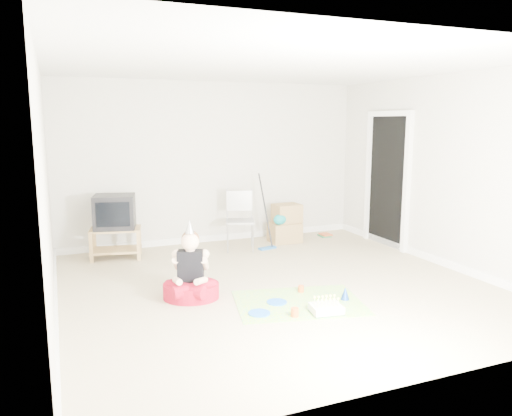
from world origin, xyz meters
name	(u,v)px	position (x,y,z in m)	size (l,w,h in m)	color
ground	(276,285)	(0.00, 0.00, 0.00)	(5.00, 5.00, 0.00)	tan
doorway_recess	(388,182)	(2.48, 1.20, 1.02)	(0.02, 0.90, 2.05)	black
tv_stand	(116,240)	(-1.65, 2.01, 0.26)	(0.78, 0.57, 0.44)	#AC864D
crt_tv	(115,212)	(-1.65, 2.01, 0.69)	(0.56, 0.47, 0.49)	black
folding_chair	(240,221)	(0.19, 1.76, 0.46)	(0.53, 0.52, 0.94)	#94949A
cardboard_boxes	(285,224)	(1.06, 1.99, 0.30)	(0.52, 0.40, 0.63)	#9F7E4D
floor_mop	(267,233)	(0.60, 1.66, 0.26)	(0.30, 0.38, 1.16)	#2160A9
book_pile	(325,235)	(1.88, 2.08, 0.02)	(0.19, 0.24, 0.05)	#257146
seated_woman	(191,281)	(-1.07, -0.04, 0.20)	(0.81, 0.81, 0.90)	#A50F25
party_mat	(299,302)	(-0.01, -0.63, 0.00)	(1.38, 1.00, 0.01)	#FF358C
birthday_cake	(326,309)	(0.12, -1.01, 0.04)	(0.35, 0.30, 0.15)	white
blue_plate_near	(277,302)	(-0.24, -0.55, 0.01)	(0.22, 0.22, 0.01)	blue
blue_plate_far	(259,313)	(-0.54, -0.77, 0.01)	(0.23, 0.23, 0.01)	blue
orange_cup_near	(301,289)	(0.17, -0.34, 0.04)	(0.07, 0.07, 0.08)	#DE5418
orange_cup_far	(295,312)	(-0.23, -0.97, 0.05)	(0.08, 0.08, 0.09)	#DE5418
blue_party_hat	(345,293)	(0.51, -0.74, 0.08)	(0.10, 0.10, 0.14)	#1744A5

